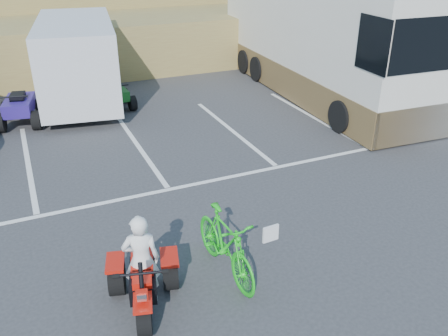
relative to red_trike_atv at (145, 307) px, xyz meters
name	(u,v)px	position (x,y,z in m)	size (l,w,h in m)	color
ground	(212,250)	(1.44, 0.89, 0.00)	(100.00, 100.00, 0.00)	#333335
parking_stripes	(181,154)	(2.31, 4.96, 0.00)	(28.00, 5.16, 0.01)	white
grass_embankment	(72,26)	(1.44, 16.38, 1.42)	(40.00, 8.50, 3.10)	olive
red_trike_atv	(145,307)	(0.00, 0.00, 0.00)	(1.08, 1.44, 0.93)	red
rider	(141,260)	(0.04, 0.14, 0.74)	(0.54, 0.35, 1.48)	white
green_dirt_bike	(225,244)	(1.41, 0.24, 0.56)	(0.53, 1.87, 1.12)	#14BF19
cargo_trailer	(78,59)	(0.76, 10.22, 1.41)	(3.03, 5.84, 2.60)	silver
rv_motorhome	(317,47)	(8.26, 8.00, 1.57)	(3.09, 10.17, 3.61)	silver
quad_atv_blue	(23,124)	(-1.21, 8.80, 0.00)	(1.19, 1.59, 1.04)	navy
quad_atv_green	(117,108)	(1.60, 9.12, 0.00)	(1.00, 1.33, 0.87)	#145A1B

